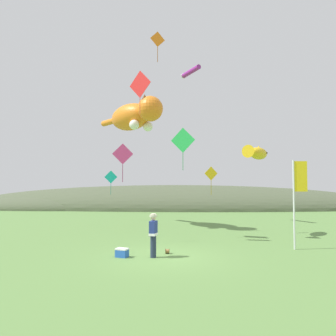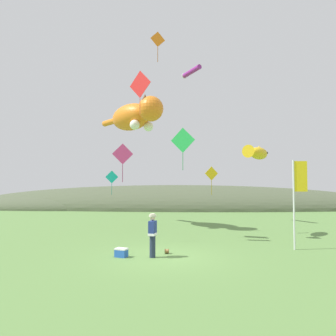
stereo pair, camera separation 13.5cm
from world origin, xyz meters
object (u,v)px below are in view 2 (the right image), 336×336
kite_giant_cat (135,116)px  kite_diamond_green (183,141)px  picnic_cooler (121,253)px  kite_fish_windsock (257,153)px  kite_diamond_teal (112,177)px  kite_diamond_gold (211,174)px  kite_diamond_orange (158,40)px  kite_spool (167,251)px  kite_diamond_red (140,85)px  kite_tube_streamer (191,72)px  kite_diamond_pink (123,154)px  festival_banner_pole (297,191)px  festival_attendant (153,234)px

kite_giant_cat → kite_diamond_green: kite_giant_cat is taller
picnic_cooler → kite_fish_windsock: kite_fish_windsock is taller
picnic_cooler → kite_diamond_teal: size_ratio=0.30×
kite_giant_cat → kite_diamond_gold: (5.09, -1.65, -4.03)m
kite_diamond_teal → kite_diamond_orange: bearing=-59.7°
kite_giant_cat → kite_diamond_gold: bearing=-18.0°
kite_diamond_gold → kite_diamond_orange: (-3.24, -1.84, 7.81)m
kite_spool → kite_giant_cat: kite_giant_cat is taller
kite_giant_cat → kite_diamond_red: (0.98, -4.75, 0.76)m
kite_tube_streamer → kite_diamond_green: kite_tube_streamer is taller
picnic_cooler → kite_diamond_red: bearing=87.1°
kite_giant_cat → kite_fish_windsock: bearing=-23.4°
kite_fish_windsock → kite_diamond_pink: bearing=-161.7°
festival_banner_pole → kite_diamond_orange: bearing=152.4°
kite_diamond_gold → kite_diamond_orange: size_ratio=0.98×
kite_fish_windsock → kite_diamond_gold: (-2.47, 1.61, -1.16)m
kite_spool → kite_fish_windsock: bearing=44.3°
kite_diamond_gold → kite_diamond_green: size_ratio=0.81×
kite_giant_cat → kite_tube_streamer: size_ratio=2.53×
kite_spool → kite_diamond_green: 5.85m
kite_giant_cat → kite_diamond_gold: 6.69m
kite_tube_streamer → kite_diamond_green: (-0.66, -7.80, -6.30)m
festival_banner_pole → kite_spool: bearing=-169.4°
kite_diamond_red → kite_diamond_green: bearing=-14.1°
picnic_cooler → festival_banner_pole: bearing=13.2°
kite_diamond_gold → kite_diamond_red: (-4.11, -3.10, 4.79)m
kite_diamond_red → festival_banner_pole: bearing=-16.5°
kite_fish_windsock → kite_diamond_teal: 12.29m
picnic_cooler → kite_spool: bearing=21.2°
kite_diamond_orange → kite_diamond_pink: bearing=-126.5°
festival_banner_pole → kite_diamond_green: 6.04m
kite_tube_streamer → kite_diamond_red: size_ratio=0.93×
kite_spool → kite_diamond_pink: size_ratio=0.11×
kite_giant_cat → kite_diamond_teal: (-2.42, 3.80, -4.14)m
festival_attendant → kite_diamond_orange: 11.73m
kite_diamond_green → kite_diamond_orange: bearing=128.3°
kite_diamond_pink → kite_diamond_teal: bearing=105.6°
kite_diamond_pink → picnic_cooler: bearing=-80.0°
kite_spool → kite_diamond_red: 9.06m
festival_attendant → kite_diamond_orange: kite_diamond_orange is taller
kite_fish_windsock → kite_diamond_green: bearing=-154.1°
picnic_cooler → kite_diamond_teal: kite_diamond_teal is taller
kite_spool → kite_diamond_red: (-1.63, 3.34, 8.26)m
picnic_cooler → kite_diamond_red: kite_diamond_red is taller
kite_spool → kite_diamond_teal: 13.34m
festival_attendant → kite_diamond_red: bearing=104.8°
festival_banner_pole → kite_diamond_green: size_ratio=1.85×
festival_banner_pole → kite_giant_cat: bearing=140.7°
kite_diamond_gold → kite_diamond_orange: kite_diamond_orange is taller
kite_diamond_red → kite_diamond_gold: bearing=37.0°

